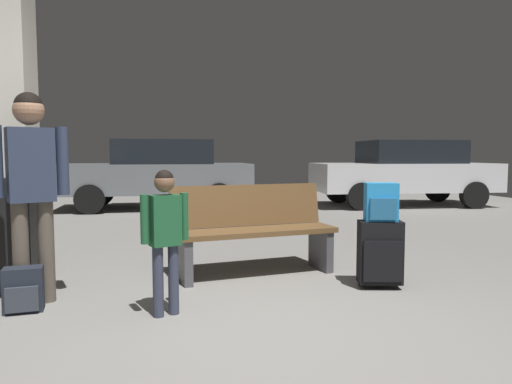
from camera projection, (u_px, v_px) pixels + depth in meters
ground_plane at (203, 239)px, 7.04m from camera, size 18.00×18.00×0.10m
bench at (253, 230)px, 4.76m from camera, size 1.66×0.74×0.89m
suitcase at (380, 253)px, 4.25m from camera, size 0.42×0.31×0.60m
backpack_bright at (381, 203)px, 4.22m from camera, size 0.31×0.25×0.34m
child at (165, 226)px, 3.50m from camera, size 0.35×0.21×1.08m
adult at (31, 175)px, 3.75m from camera, size 0.54×0.31×1.68m
backpack_dark_floor at (23, 290)px, 3.62m from camera, size 0.29×0.21×0.34m
parked_car_far at (158, 172)px, 10.53m from camera, size 4.17×1.93×1.51m
parked_car_side at (405, 171)px, 11.11m from camera, size 4.25×2.12×1.51m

